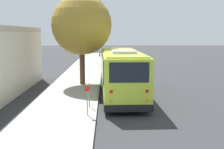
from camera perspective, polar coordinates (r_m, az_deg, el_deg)
ground_plane at (r=18.55m, az=3.11°, el=-4.97°), size 160.00×160.00×0.00m
sidewalk_slab at (r=18.66m, az=-9.07°, el=-4.75°), size 80.00×3.82×0.15m
curb_strip at (r=18.49m, az=-2.96°, el=-4.77°), size 80.00×0.14×0.15m
shuttle_bus at (r=18.94m, az=1.91°, el=0.66°), size 9.80×3.04×3.25m
parked_sedan_blue at (r=31.13m, az=-0.28°, el=1.58°), size 4.49×1.97×1.27m
parked_sedan_gray at (r=37.48m, az=-0.17°, el=2.75°), size 4.45×1.79×1.26m
parked_sedan_navy at (r=44.03m, az=-0.67°, el=3.60°), size 4.25×2.05×1.27m
street_tree at (r=23.05m, az=-6.18°, el=10.79°), size 4.81×4.81×7.92m
sign_post_near at (r=14.29m, az=-5.04°, el=-5.21°), size 0.06×0.22×1.52m
sign_post_far at (r=15.87m, az=-4.65°, el=-4.14°), size 0.06×0.06×1.40m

